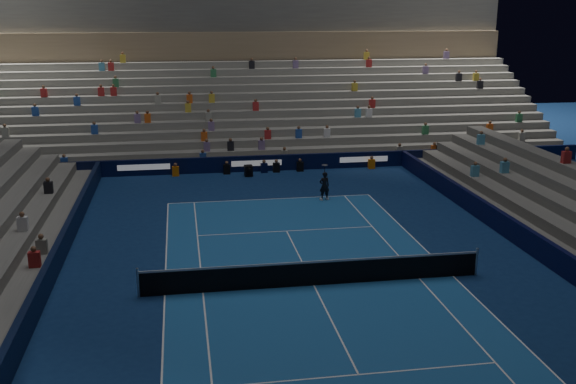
# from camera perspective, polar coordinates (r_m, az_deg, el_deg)

# --- Properties ---
(ground) EXTENTS (90.00, 90.00, 0.00)m
(ground) POSITION_cam_1_polar(r_m,az_deg,el_deg) (25.22, 2.21, -7.97)
(ground) COLOR navy
(ground) RESTS_ON ground
(court_surface) EXTENTS (10.97, 23.77, 0.01)m
(court_surface) POSITION_cam_1_polar(r_m,az_deg,el_deg) (25.22, 2.21, -7.96)
(court_surface) COLOR #1B5294
(court_surface) RESTS_ON ground
(sponsor_barrier_far) EXTENTS (44.00, 0.25, 1.00)m
(sponsor_barrier_far) POSITION_cam_1_polar(r_m,az_deg,el_deg) (42.52, -2.71, 2.45)
(sponsor_barrier_far) COLOR black
(sponsor_barrier_far) RESTS_ON ground
(sponsor_barrier_east) EXTENTS (0.25, 37.00, 1.00)m
(sponsor_barrier_east) POSITION_cam_1_polar(r_m,az_deg,el_deg) (28.48, 21.81, -5.24)
(sponsor_barrier_east) COLOR black
(sponsor_barrier_east) RESTS_ON ground
(sponsor_barrier_west) EXTENTS (0.25, 37.00, 1.00)m
(sponsor_barrier_west) POSITION_cam_1_polar(r_m,az_deg,el_deg) (25.10, -20.26, -7.85)
(sponsor_barrier_west) COLOR black
(sponsor_barrier_west) RESTS_ON ground
(grandstand_main) EXTENTS (44.00, 15.20, 11.20)m
(grandstand_main) POSITION_cam_1_polar(r_m,az_deg,el_deg) (51.23, -3.98, 7.91)
(grandstand_main) COLOR slate
(grandstand_main) RESTS_ON ground
(tennis_net) EXTENTS (12.90, 0.10, 1.10)m
(tennis_net) POSITION_cam_1_polar(r_m,az_deg,el_deg) (25.03, 2.23, -6.91)
(tennis_net) COLOR #B2B2B7
(tennis_net) RESTS_ON ground
(tennis_player) EXTENTS (0.60, 0.43, 1.55)m
(tennis_player) POSITION_cam_1_polar(r_m,az_deg,el_deg) (36.02, 3.12, 0.52)
(tennis_player) COLOR black
(tennis_player) RESTS_ON ground
(broadcast_camera) EXTENTS (0.51, 0.96, 0.66)m
(broadcast_camera) POSITION_cam_1_polar(r_m,az_deg,el_deg) (41.33, -3.39, 1.83)
(broadcast_camera) COLOR black
(broadcast_camera) RESTS_ON ground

